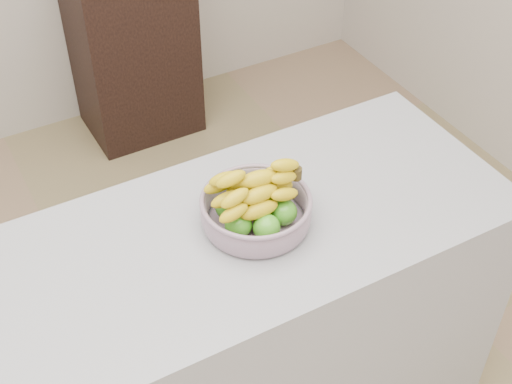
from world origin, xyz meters
The scene contains 3 objects.
counter centered at (0.00, 0.05, 0.45)m, with size 2.00×0.60×0.90m, color #9FA1A7.
cabinet centered at (0.64, 1.78, 0.46)m, with size 0.51×0.41×0.92m, color black.
fruit_bowl centered at (0.34, 0.05, 0.95)m, with size 0.27×0.27×0.16m.
Camera 1 is at (-0.27, -1.06, 2.11)m, focal length 50.00 mm.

